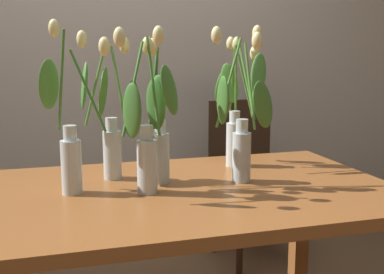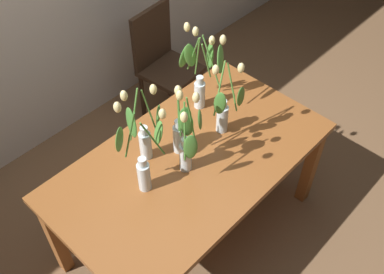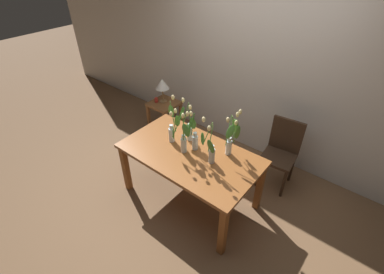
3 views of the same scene
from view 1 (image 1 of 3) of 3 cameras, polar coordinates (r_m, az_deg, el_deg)
room_wall_rear at (r=3.01m, az=-9.63°, el=12.80°), size 9.00×0.10×2.70m
dining_table at (r=1.65m, az=-3.14°, el=-9.40°), size 1.60×0.90×0.74m
tulip_vase_0 at (r=1.73m, az=-9.86°, el=0.73°), size 0.23×0.12×0.54m
tulip_vase_1 at (r=1.65m, az=-4.11°, el=0.16°), size 0.10×0.16×0.52m
tulip_vase_2 at (r=1.59m, az=-14.29°, el=0.04°), size 0.24×0.17×0.57m
tulip_vase_3 at (r=1.66m, az=6.03°, el=0.30°), size 0.22×0.14×0.55m
tulip_vase_4 at (r=1.52m, az=-5.46°, el=-0.42°), size 0.23×0.16×0.55m
tulip_vase_5 at (r=1.94m, az=5.63°, el=3.45°), size 0.17×0.29×0.57m
dining_chair at (r=2.79m, az=6.74°, el=-3.98°), size 0.44×0.44×0.93m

